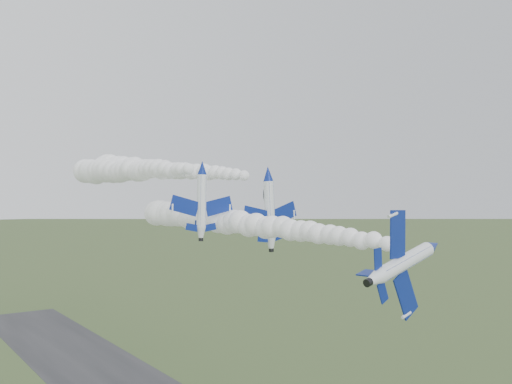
% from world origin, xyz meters
% --- Properties ---
extents(jet_lead, '(3.78, 13.47, 10.84)m').
position_xyz_m(jet_lead, '(5.43, -10.56, 35.27)').
color(jet_lead, white).
extents(smoke_trail_jet_lead, '(12.04, 55.27, 4.52)m').
position_xyz_m(smoke_trail_jet_lead, '(1.73, 20.52, 36.53)').
color(smoke_trail_jet_lead, white).
extents(jet_pair_left, '(10.04, 11.98, 2.95)m').
position_xyz_m(jet_pair_left, '(-3.62, 23.92, 44.91)').
color(jet_pair_left, white).
extents(smoke_trail_jet_pair_left, '(11.38, 64.23, 5.81)m').
position_xyz_m(smoke_trail_jet_pair_left, '(-1.49, 58.26, 45.70)').
color(smoke_trail_jet_pair_left, white).
extents(jet_pair_right, '(11.86, 14.10, 3.50)m').
position_xyz_m(jet_pair_right, '(9.46, 25.16, 44.34)').
color(jet_pair_right, white).
extents(smoke_trail_jet_pair_right, '(11.84, 57.51, 4.73)m').
position_xyz_m(smoke_trail_jet_pair_right, '(5.84, 57.54, 46.23)').
color(smoke_trail_jet_pair_right, white).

